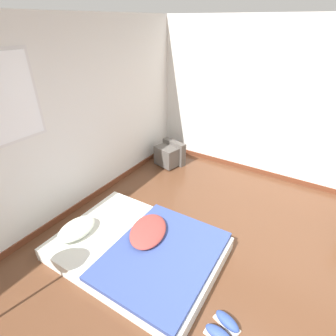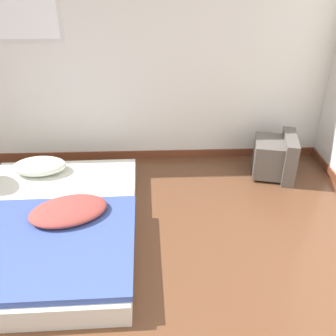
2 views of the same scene
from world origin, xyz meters
name	(u,v)px [view 2 (image 2 of 2)]	position (x,y,z in m)	size (l,w,h in m)	color
wall_back	(81,43)	(-0.01, 2.72, 1.29)	(7.56, 0.08, 2.60)	silver
mattress_bed	(50,224)	(-0.18, 1.34, 0.12)	(1.44, 1.95, 0.32)	silver
crt_tv	(276,156)	(1.98, 2.25, 0.22)	(0.50, 0.55, 0.46)	#56514C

